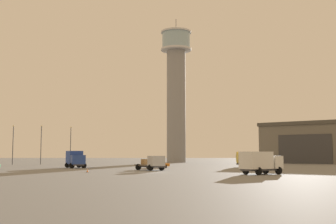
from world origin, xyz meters
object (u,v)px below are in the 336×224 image
object	(u,v)px
control_tower	(176,87)
truck_flatbed_silver	(152,163)
car_orange	(158,164)
truck_box_white	(260,162)
traffic_cone_near_left	(88,170)
truck_box_blue	(75,159)
light_post_east	(41,141)
truck_fuel_tanker_yellow	(253,159)
light_post_west	(71,142)
light_post_north	(13,141)

from	to	relation	value
control_tower	truck_flatbed_silver	distance (m)	64.75
truck_flatbed_silver	car_orange	size ratio (longest dim) A/B	1.42
truck_box_white	car_orange	bearing A→B (deg)	84.51
truck_box_white	traffic_cone_near_left	xyz separation A→B (m)	(-23.75, 6.52, -1.37)
control_tower	car_orange	xyz separation A→B (m)	(-4.09, -49.02, -22.46)
truck_flatbed_silver	truck_box_blue	size ratio (longest dim) A/B	1.02
truck_flatbed_silver	light_post_east	world-z (taller)	light_post_east
light_post_east	traffic_cone_near_left	distance (m)	47.79
truck_box_white	traffic_cone_near_left	size ratio (longest dim) A/B	11.11
truck_fuel_tanker_yellow	light_post_west	xyz separation A→B (m)	(-42.90, 27.62, 4.12)
traffic_cone_near_left	truck_flatbed_silver	bearing A→B (deg)	36.11
truck_flatbed_silver	truck_box_blue	world-z (taller)	truck_box_blue
light_post_west	light_post_east	size ratio (longest dim) A/B	1.01
truck_box_blue	truck_box_white	bearing A→B (deg)	24.04
truck_fuel_tanker_yellow	truck_flatbed_silver	bearing A→B (deg)	-141.25
control_tower	light_post_north	distance (m)	51.25
light_post_north	traffic_cone_near_left	distance (m)	48.06
truck_box_blue	traffic_cone_near_left	bearing A→B (deg)	-7.91
control_tower	truck_box_white	size ratio (longest dim) A/B	7.28
light_post_east	car_orange	bearing A→B (deg)	-39.74
truck_fuel_tanker_yellow	light_post_west	distance (m)	51.19
truck_box_white	truck_box_blue	world-z (taller)	truck_box_blue
light_post_east	traffic_cone_near_left	bearing A→B (deg)	-64.96
car_orange	light_post_east	size ratio (longest dim) A/B	0.46
control_tower	truck_fuel_tanker_yellow	bearing A→B (deg)	-71.74
truck_box_white	light_post_west	bearing A→B (deg)	88.72
car_orange	traffic_cone_near_left	xyz separation A→B (m)	(-9.60, -18.34, -0.47)
control_tower	traffic_cone_near_left	world-z (taller)	control_tower
control_tower	truck_box_blue	xyz separation A→B (m)	(-19.70, -48.87, -21.46)
truck_flatbed_silver	car_orange	world-z (taller)	truck_flatbed_silver
truck_box_blue	light_post_west	xyz separation A→B (m)	(-8.52, 32.03, 4.06)
traffic_cone_near_left	light_post_west	bearing A→B (deg)	106.05
car_orange	light_post_north	world-z (taller)	light_post_north
truck_box_white	truck_flatbed_silver	xyz separation A→B (m)	(-14.64, 13.16, -0.48)
truck_box_blue	light_post_west	distance (m)	33.39
car_orange	light_post_north	size ratio (longest dim) A/B	0.47
control_tower	truck_fuel_tanker_yellow	size ratio (longest dim) A/B	6.74
car_orange	light_post_east	world-z (taller)	light_post_east
light_post_east	light_post_north	size ratio (longest dim) A/B	1.02
truck_flatbed_silver	light_post_north	xyz separation A→B (m)	(-35.09, 33.43, 4.48)
truck_flatbed_silver	car_orange	distance (m)	11.71
truck_box_blue	light_post_north	size ratio (longest dim) A/B	0.65
truck_box_white	truck_flatbed_silver	size ratio (longest dim) A/B	0.97
truck_flatbed_silver	light_post_north	world-z (taller)	light_post_north
truck_fuel_tanker_yellow	car_orange	size ratio (longest dim) A/B	1.48
truck_box_blue	light_post_north	xyz separation A→B (m)	(-19.97, 21.59, 3.90)
truck_box_white	truck_flatbed_silver	world-z (taller)	truck_box_white
truck_flatbed_silver	light_post_east	distance (m)	46.87
truck_box_blue	truck_flatbed_silver	bearing A→B (deg)	26.01
truck_fuel_tanker_yellow	light_post_west	world-z (taller)	light_post_west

